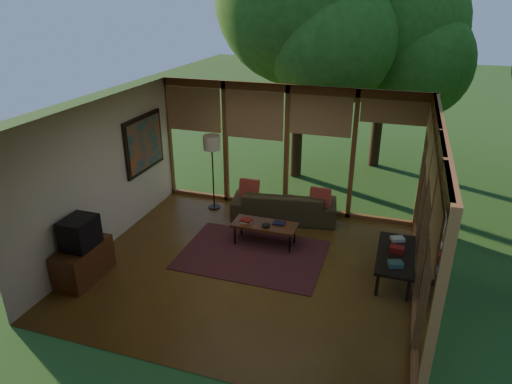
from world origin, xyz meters
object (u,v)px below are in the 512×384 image
(media_cabinet, at_px, (84,262))
(side_console, at_px, (396,256))
(floor_lamp, at_px, (212,147))
(television, at_px, (80,233))
(coffee_table, at_px, (265,226))
(sofa, at_px, (284,205))

(media_cabinet, xyz_separation_m, side_console, (4.87, 1.60, 0.11))
(media_cabinet, height_order, floor_lamp, floor_lamp)
(television, height_order, coffee_table, television)
(television, bearing_deg, floor_lamp, 73.14)
(television, height_order, floor_lamp, floor_lamp)
(floor_lamp, bearing_deg, side_console, -21.85)
(television, xyz_separation_m, coffee_table, (2.49, 1.99, -0.46))
(television, xyz_separation_m, side_console, (4.85, 1.60, -0.44))
(sofa, distance_m, coffee_table, 1.16)
(coffee_table, bearing_deg, media_cabinet, -141.61)
(floor_lamp, distance_m, coffee_table, 2.18)
(television, bearing_deg, coffee_table, 38.61)
(media_cabinet, height_order, coffee_table, media_cabinet)
(side_console, bearing_deg, television, -161.71)
(sofa, relative_size, media_cabinet, 2.14)
(coffee_table, xyz_separation_m, side_console, (2.36, -0.38, 0.02))
(media_cabinet, bearing_deg, sofa, 50.68)
(media_cabinet, relative_size, television, 1.82)
(media_cabinet, relative_size, coffee_table, 0.83)
(floor_lamp, relative_size, coffee_table, 1.38)
(sofa, distance_m, television, 4.09)
(coffee_table, bearing_deg, side_console, -9.20)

